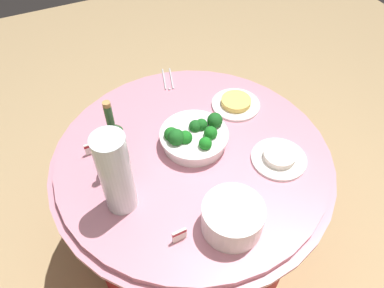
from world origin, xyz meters
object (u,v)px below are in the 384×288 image
Objects in this scene: serving_tongs at (168,80)px; food_plate_noodles at (236,103)px; wine_bottle at (116,145)px; decorative_fruit_vase at (116,176)px; label_placard_mid at (91,148)px; broccoli_bowl at (194,137)px; plate_stack at (232,218)px; food_plate_rice at (279,158)px; label_placard_front at (179,235)px.

serving_tongs is 0.37m from food_plate_noodles.
wine_bottle is 0.99× the size of decorative_fruit_vase.
wine_bottle is at bearing 48.11° from serving_tongs.
wine_bottle reaches higher than label_placard_mid.
broccoli_bowl is 0.40m from plate_stack.
food_plate_rice is 4.00× the size of label_placard_mid.
label_placard_front is (0.51, 0.50, 0.02)m from food_plate_noodles.
decorative_fruit_vase is 2.05× the size of serving_tongs.
label_placard_mid reaches higher than food_plate_rice.
wine_bottle is 0.61m from food_plate_noodles.
broccoli_bowl is 1.27× the size of food_plate_rice.
label_placard_front is at bearing 119.56° from decorative_fruit_vase.
decorative_fruit_vase is 0.65m from food_plate_rice.
serving_tongs is (-0.42, -0.58, -0.16)m from decorative_fruit_vase.
plate_stack is 1.27× the size of serving_tongs.
label_placard_mid is (0.39, -0.13, -0.01)m from broccoli_bowl.
plate_stack is 3.82× the size of label_placard_mid.
wine_bottle is 0.64m from food_plate_rice.
broccoli_bowl is at bearing -39.68° from food_plate_rice.
label_placard_front is 0.53m from label_placard_mid.
food_plate_noodles is at bearing -156.20° from decorative_fruit_vase.
plate_stack is at bearing 122.89° from label_placard_mid.
wine_bottle reaches higher than label_placard_front.
food_plate_rice is at bearing 106.87° from serving_tongs.
serving_tongs is 3.02× the size of label_placard_mid.
label_placard_front is (0.18, -0.03, -0.02)m from plate_stack.
label_placard_front is (0.23, 0.37, -0.01)m from broccoli_bowl.
food_plate_rice is (-0.27, 0.22, -0.03)m from broccoli_bowl.
label_placard_mid is at bearing -72.04° from label_placard_front.
wine_bottle is (0.31, -0.01, 0.08)m from broccoli_bowl.
label_placard_front is at bearing 107.96° from label_placard_mid.
wine_bottle reaches higher than plate_stack.
wine_bottle is 1.53× the size of food_plate_rice.
food_plate_rice is at bearing 88.69° from food_plate_noodles.
decorative_fruit_vase is 6.18× the size of label_placard_front.
broccoli_bowl reaches higher than food_plate_noodles.
decorative_fruit_vase reaches higher than label_placard_front.
food_plate_rice is 0.75m from label_placard_mid.
label_placard_mid is at bearing 33.34° from serving_tongs.
label_placard_front reaches higher than serving_tongs.
broccoli_bowl is 0.44m from label_placard_front.
plate_stack reaches higher than label_placard_front.
broccoli_bowl is 1.33× the size of plate_stack.
food_plate_noodles is at bearing -154.51° from broccoli_bowl.
label_placard_front is 1.00× the size of label_placard_mid.
food_plate_rice is (-0.32, -0.18, -0.04)m from plate_stack.
decorative_fruit_vase reaches higher than broccoli_bowl.
plate_stack is 0.37m from food_plate_rice.
food_plate_noodles and food_plate_rice have the same top height.
broccoli_bowl is 1.69× the size of serving_tongs.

